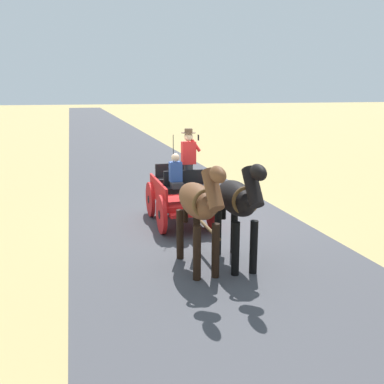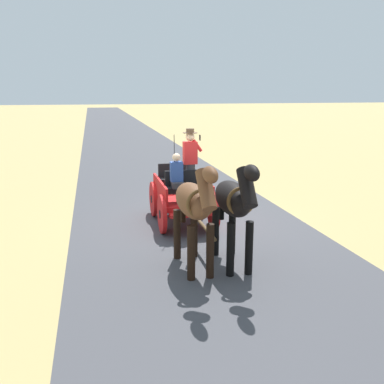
% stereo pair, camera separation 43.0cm
% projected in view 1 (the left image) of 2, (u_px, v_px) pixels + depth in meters
% --- Properties ---
extents(ground_plane, '(200.00, 200.00, 0.00)m').
position_uv_depth(ground_plane, '(186.00, 222.00, 11.46)').
color(ground_plane, tan).
extents(road_surface, '(6.03, 160.00, 0.01)m').
position_uv_depth(road_surface, '(186.00, 222.00, 11.46)').
color(road_surface, '#424247').
rests_on(road_surface, ground).
extents(horse_drawn_carriage, '(1.42, 4.50, 2.50)m').
position_uv_depth(horse_drawn_carriage, '(181.00, 193.00, 11.18)').
color(horse_drawn_carriage, red).
rests_on(horse_drawn_carriage, ground).
extents(horse_near_side, '(0.60, 2.13, 2.21)m').
position_uv_depth(horse_near_side, '(238.00, 201.00, 8.33)').
color(horse_near_side, black).
rests_on(horse_near_side, ground).
extents(horse_off_side, '(0.63, 2.13, 2.21)m').
position_uv_depth(horse_off_side, '(199.00, 204.00, 8.12)').
color(horse_off_side, brown).
rests_on(horse_off_side, ground).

